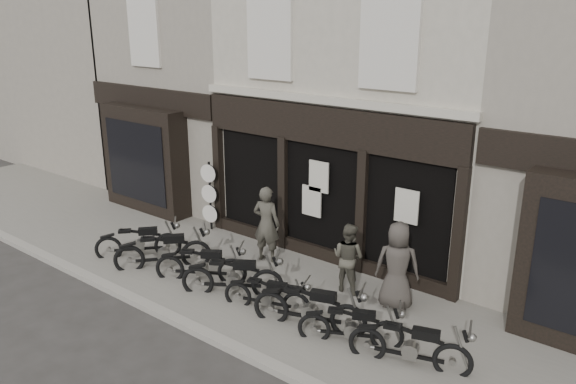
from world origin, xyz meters
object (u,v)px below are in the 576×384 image
Objects in this scene: motorcycle_5 at (310,312)px; man_left at (266,224)px; motorcycle_3 at (234,280)px; motorcycle_6 at (352,329)px; man_right at (397,266)px; motorcycle_1 at (164,254)px; man_centre at (348,257)px; motorcycle_0 at (139,245)px; advert_sign_post at (210,199)px; motorcycle_4 at (268,298)px; motorcycle_2 at (202,268)px; motorcycle_7 at (411,350)px.

man_left is at bearing 126.34° from motorcycle_5.
motorcycle_3 is 3.03m from motorcycle_6.
motorcycle_3 is 1.07× the size of man_right.
motorcycle_1 is 1.23× the size of man_centre.
motorcycle_0 is 6.52m from man_right.
motorcycle_3 is 3.50m from man_right.
advert_sign_post is at bearing -27.19° from man_left.
motorcycle_5 is 1.21× the size of motorcycle_6.
motorcycle_4 is 0.97× the size of man_left.
motorcycle_4 is (3.27, -0.03, -0.08)m from motorcycle_1.
motorcycle_4 is (2.05, -0.10, -0.04)m from motorcycle_2.
man_right is (5.28, 1.69, 0.61)m from motorcycle_1.
man_left is at bearing -14.59° from motorcycle_0.
motorcycle_6 is at bearing 65.23° from man_right.
motorcycle_7 is at bearing -33.69° from motorcycle_3.
man_centre is at bearing 79.24° from motorcycle_5.
motorcycle_0 is 0.94× the size of man_right.
man_centre is 1.18m from man_right.
motorcycle_3 is at bearing 158.92° from motorcycle_5.
motorcycle_2 is 1.24× the size of man_centre.
motorcycle_5 is at bearing -18.37° from motorcycle_4.
motorcycle_6 is 1.82m from man_right.
advert_sign_post is at bearing 60.63° from motorcycle_1.
advert_sign_post is at bearing 131.47° from motorcycle_4.
motorcycle_7 is at bearing -17.23° from motorcycle_4.
advert_sign_post is at bearing 39.43° from motorcycle_0.
motorcycle_6 is 0.96× the size of man_left.
motorcycle_2 is 0.92× the size of advert_sign_post.
motorcycle_6 is at bearing 163.89° from motorcycle_7.
advert_sign_post is (-6.17, 2.41, 0.64)m from motorcycle_6.
man_left is at bearing -2.59° from motorcycle_1.
motorcycle_4 is at bearing -50.17° from motorcycle_1.
motorcycle_7 is 1.12× the size of man_right.
motorcycle_5 reaches higher than motorcycle_3.
motorcycle_3 is 3.98m from advert_sign_post.
motorcycle_4 is at bearing -34.26° from motorcycle_2.
man_right is at bearing -31.90° from motorcycle_1.
motorcycle_2 is 0.87× the size of motorcycle_5.
motorcycle_7 is 5.13m from man_left.
man_centre is (-0.25, 1.73, 0.46)m from motorcycle_5.
motorcycle_3 is at bearing 93.56° from man_left.
man_centre reaches higher than motorcycle_0.
motorcycle_2 reaches higher than motorcycle_6.
motorcycle_5 is 3.31m from man_left.
motorcycle_6 is 0.98× the size of man_right.
motorcycle_5 reaches higher than motorcycle_6.
motorcycle_5 is at bearing 164.07° from motorcycle_7.
motorcycle_0 reaches higher than motorcycle_4.
man_left is (-1.59, 1.84, 0.70)m from motorcycle_4.
motorcycle_5 is 1.42× the size of man_centre.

